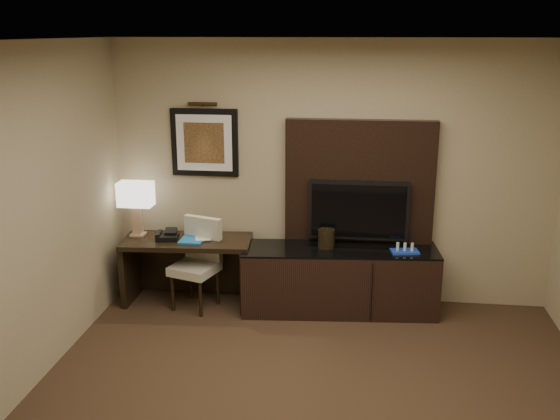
% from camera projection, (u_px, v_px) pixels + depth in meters
% --- Properties ---
extents(ceiling, '(4.50, 5.00, 0.01)m').
position_uv_depth(ceiling, '(314.00, 42.00, 3.62)').
color(ceiling, silver).
rests_on(ceiling, wall_back).
extents(wall_back, '(4.50, 0.01, 2.70)m').
position_uv_depth(wall_back, '(330.00, 174.00, 6.38)').
color(wall_back, tan).
rests_on(wall_back, floor).
extents(desk, '(1.35, 0.65, 0.70)m').
position_uv_depth(desk, '(188.00, 271.00, 6.49)').
color(desk, black).
rests_on(desk, floor).
extents(credenza, '(1.98, 0.70, 0.67)m').
position_uv_depth(credenza, '(339.00, 280.00, 6.31)').
color(credenza, black).
rests_on(credenza, floor).
extents(tv_wall_panel, '(1.50, 0.12, 1.30)m').
position_uv_depth(tv_wall_panel, '(359.00, 184.00, 6.31)').
color(tv_wall_panel, black).
rests_on(tv_wall_panel, wall_back).
extents(tv, '(1.00, 0.08, 0.60)m').
position_uv_depth(tv, '(358.00, 210.00, 6.28)').
color(tv, black).
rests_on(tv, tv_wall_panel).
extents(artwork, '(0.70, 0.04, 0.70)m').
position_uv_depth(artwork, '(205.00, 143.00, 6.43)').
color(artwork, black).
rests_on(artwork, wall_back).
extents(picture_light, '(0.04, 0.04, 0.30)m').
position_uv_depth(picture_light, '(202.00, 104.00, 6.28)').
color(picture_light, '#3D2D13').
rests_on(picture_light, wall_back).
extents(desk_chair, '(0.55, 0.59, 0.87)m').
position_uv_depth(desk_chair, '(195.00, 268.00, 6.35)').
color(desk_chair, beige).
rests_on(desk_chair, floor).
extents(table_lamp, '(0.39, 0.24, 0.61)m').
position_uv_depth(table_lamp, '(136.00, 207.00, 6.44)').
color(table_lamp, tan).
rests_on(table_lamp, desk).
extents(desk_phone, '(0.24, 0.22, 0.11)m').
position_uv_depth(desk_phone, '(167.00, 234.00, 6.38)').
color(desk_phone, black).
rests_on(desk_phone, desk).
extents(blue_folder, '(0.23, 0.31, 0.02)m').
position_uv_depth(blue_folder, '(193.00, 239.00, 6.37)').
color(blue_folder, '#1A63AE').
rests_on(blue_folder, desk).
extents(book, '(0.16, 0.07, 0.21)m').
position_uv_depth(book, '(194.00, 229.00, 6.36)').
color(book, '#B4A08D').
rests_on(book, desk).
extents(ice_bucket, '(0.21, 0.21, 0.19)m').
position_uv_depth(ice_bucket, '(326.00, 239.00, 6.22)').
color(ice_bucket, black).
rests_on(ice_bucket, credenza).
extents(minibar_tray, '(0.29, 0.20, 0.10)m').
position_uv_depth(minibar_tray, '(405.00, 248.00, 6.09)').
color(minibar_tray, '#1C3DB7').
rests_on(minibar_tray, credenza).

